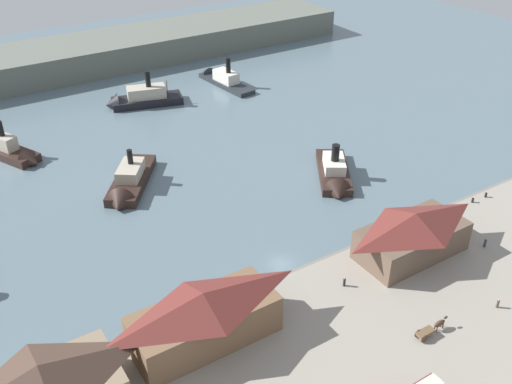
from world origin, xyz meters
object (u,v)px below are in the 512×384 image
object	(u,v)px
ferry_moored_east	(139,99)
ferry_mid_harbor	(128,184)
mooring_post_center_west	(486,195)
ferry_shed_customs_shed	(413,234)
mooring_post_east	(473,200)
pedestrian_standing_center	(344,282)
ferry_outer_harbor	(221,78)
ferry_departing_north	(335,175)
pedestrian_walking_east	(498,304)
ferry_approaching_west	(8,150)
pedestrian_by_tram	(485,243)
horse_cart	(431,329)
ferry_shed_central_terminal	(204,316)

from	to	relation	value
ferry_moored_east	ferry_mid_harbor	bearing A→B (deg)	-115.24
mooring_post_center_west	ferry_mid_harbor	xyz separation A→B (m)	(-56.23, 41.09, -0.25)
ferry_shed_customs_shed	mooring_post_east	bearing A→B (deg)	12.78
pedestrian_standing_center	ferry_outer_harbor	size ratio (longest dim) A/B	0.07
pedestrian_standing_center	ferry_departing_north	bearing A→B (deg)	53.30
pedestrian_walking_east	ferry_mid_harbor	bearing A→B (deg)	117.73
pedestrian_standing_center	ferry_approaching_west	xyz separation A→B (m)	(-33.82, 73.85, -0.35)
ferry_mid_harbor	mooring_post_center_west	bearing A→B (deg)	-36.16
ferry_outer_harbor	ferry_mid_harbor	world-z (taller)	ferry_outer_harbor
ferry_mid_harbor	mooring_post_east	bearing A→B (deg)	-37.93
ferry_shed_customs_shed	ferry_moored_east	bearing A→B (deg)	98.54
ferry_approaching_west	ferry_mid_harbor	distance (m)	32.39
ferry_shed_customs_shed	ferry_outer_harbor	size ratio (longest dim) A/B	0.81
mooring_post_east	pedestrian_by_tram	bearing A→B (deg)	-132.34
horse_cart	ferry_moored_east	world-z (taller)	ferry_moored_east
ferry_shed_customs_shed	pedestrian_standing_center	size ratio (longest dim) A/B	11.38
mooring_post_east	ferry_moored_east	world-z (taller)	ferry_moored_east
mooring_post_center_west	ferry_departing_north	size ratio (longest dim) A/B	0.05
ferry_shed_central_terminal	ferry_moored_east	xyz separation A→B (m)	(24.84, 83.71, -3.70)
ferry_shed_central_terminal	horse_cart	distance (m)	31.34
pedestrian_by_tram	ferry_approaching_west	xyz separation A→B (m)	(-60.26, 78.83, -0.38)
ferry_mid_harbor	ferry_approaching_west	bearing A→B (deg)	121.88
ferry_approaching_west	ferry_moored_east	size ratio (longest dim) A/B	1.04
pedestrian_by_tram	ferry_shed_customs_shed	bearing A→B (deg)	155.50
ferry_outer_harbor	ferry_departing_north	bearing A→B (deg)	-97.08
ferry_outer_harbor	horse_cart	bearing A→B (deg)	-103.24
ferry_shed_customs_shed	pedestrian_by_tram	bearing A→B (deg)	-24.50
mooring_post_east	ferry_outer_harbor	xyz separation A→B (m)	(-8.17, 82.49, -0.27)
ferry_shed_central_terminal	pedestrian_walking_east	distance (m)	42.90
ferry_outer_harbor	ferry_moored_east	distance (m)	26.16
horse_cart	ferry_outer_harbor	size ratio (longest dim) A/B	0.25
ferry_approaching_west	mooring_post_east	bearing A→B (deg)	-44.50
mooring_post_east	ferry_departing_north	distance (m)	26.77
mooring_post_center_west	ferry_mid_harbor	size ratio (longest dim) A/B	0.05
ferry_outer_harbor	ferry_moored_east	xyz separation A→B (m)	(-26.03, -2.52, 0.35)
horse_cart	mooring_post_center_west	bearing A→B (deg)	28.47
ferry_shed_customs_shed	ferry_outer_harbor	world-z (taller)	ferry_shed_customs_shed
pedestrian_standing_center	ferry_outer_harbor	world-z (taller)	ferry_outer_harbor
pedestrian_by_tram	mooring_post_center_west	distance (m)	16.61
pedestrian_by_tram	ferry_moored_east	xyz separation A→B (m)	(-24.77, 90.33, -0.25)
ferry_shed_customs_shed	pedestrian_standing_center	xyz separation A→B (m)	(-14.41, -0.50, -3.26)
mooring_post_center_west	ferry_mid_harbor	bearing A→B (deg)	143.84
pedestrian_by_tram	ferry_outer_harbor	distance (m)	92.85
mooring_post_center_west	pedestrian_standing_center	bearing A→B (deg)	-172.42
horse_cart	ferry_shed_customs_shed	bearing A→B (deg)	53.82
horse_cart	mooring_post_east	size ratio (longest dim) A/B	6.21
horse_cart	pedestrian_by_tram	xyz separation A→B (m)	(22.75, 9.18, -0.16)
pedestrian_walking_east	ferry_approaching_west	xyz separation A→B (m)	(-49.73, 89.55, -0.30)
ferry_shed_customs_shed	pedestrian_by_tram	xyz separation A→B (m)	(12.02, -5.48, -3.23)
horse_cart	ferry_departing_north	bearing A→B (deg)	68.22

